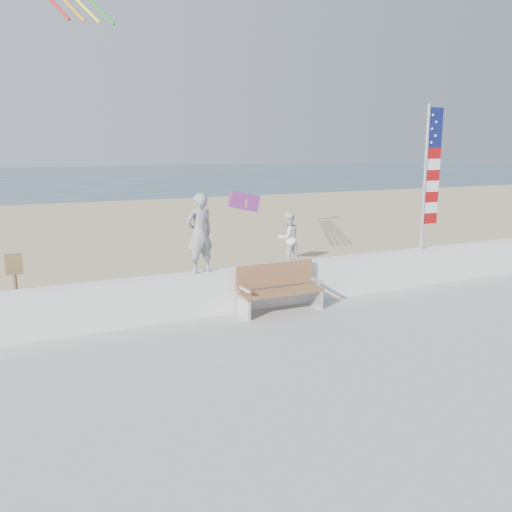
% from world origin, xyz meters
% --- Properties ---
extents(ground, '(220.00, 220.00, 0.00)m').
position_xyz_m(ground, '(0.00, 0.00, 0.00)').
color(ground, '#2B4656').
rests_on(ground, ground).
extents(sand, '(90.00, 40.00, 0.08)m').
position_xyz_m(sand, '(0.00, 9.00, 0.04)').
color(sand, tan).
rests_on(sand, ground).
extents(boardwalk, '(50.00, 12.40, 0.10)m').
position_xyz_m(boardwalk, '(0.00, -4.00, 0.13)').
color(boardwalk, '#A0A09B').
rests_on(boardwalk, sand).
extents(seawall, '(30.00, 0.35, 0.90)m').
position_xyz_m(seawall, '(0.00, 2.00, 0.63)').
color(seawall, silver).
rests_on(seawall, boardwalk).
extents(adult, '(0.65, 0.49, 1.60)m').
position_xyz_m(adult, '(-0.95, 2.00, 1.88)').
color(adult, gray).
rests_on(adult, seawall).
extents(child, '(0.61, 0.52, 1.12)m').
position_xyz_m(child, '(1.07, 2.00, 1.64)').
color(child, white).
rests_on(child, seawall).
extents(bench, '(1.80, 0.57, 1.00)m').
position_xyz_m(bench, '(0.61, 1.55, 0.69)').
color(bench, brown).
rests_on(bench, boardwalk).
extents(flag, '(0.50, 0.08, 3.50)m').
position_xyz_m(flag, '(5.01, 2.00, 2.99)').
color(flag, white).
rests_on(flag, seawall).
extents(parafoil_kite, '(0.89, 0.33, 0.60)m').
position_xyz_m(parafoil_kite, '(1.51, 5.12, 2.14)').
color(parafoil_kite, red).
rests_on(parafoil_kite, ground).
extents(sign, '(0.32, 0.07, 1.46)m').
position_xyz_m(sign, '(-4.34, 3.27, 0.94)').
color(sign, brown).
rests_on(sign, sand).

